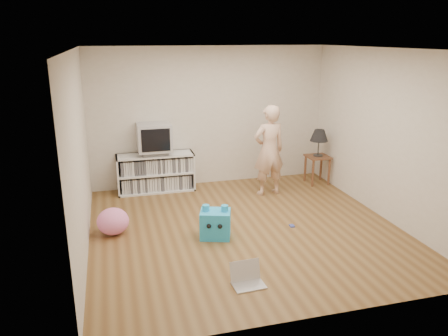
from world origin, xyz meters
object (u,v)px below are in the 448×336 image
(plush_blue, at_px, (215,224))
(crt_tv, at_px, (154,137))
(person, at_px, (269,150))
(dvd_deck, at_px, (155,152))
(media_unit, at_px, (156,172))
(table_lamp, at_px, (319,136))
(side_table, at_px, (317,163))
(laptop, at_px, (247,278))
(plush_pink, at_px, (113,221))

(plush_blue, bearing_deg, crt_tv, 123.02)
(person, bearing_deg, dvd_deck, -26.42)
(media_unit, bearing_deg, plush_blue, -75.08)
(table_lamp, relative_size, plush_blue, 1.02)
(plush_blue, bearing_deg, media_unit, 122.90)
(dvd_deck, distance_m, side_table, 3.11)
(plush_blue, bearing_deg, laptop, -69.34)
(table_lamp, bearing_deg, side_table, 0.00)
(media_unit, bearing_deg, crt_tv, -90.00)
(side_table, xyz_separation_m, person, (-1.13, -0.33, 0.40))
(person, bearing_deg, media_unit, -26.83)
(dvd_deck, distance_m, plush_pink, 1.97)
(crt_tv, relative_size, plush_pink, 1.31)
(side_table, relative_size, person, 0.34)
(dvd_deck, relative_size, person, 0.28)
(dvd_deck, height_order, table_lamp, table_lamp)
(crt_tv, bearing_deg, table_lamp, -6.80)
(plush_blue, height_order, plush_pink, plush_blue)
(media_unit, xyz_separation_m, laptop, (0.65, -3.49, -0.28))
(crt_tv, distance_m, plush_pink, 2.06)
(crt_tv, distance_m, person, 2.07)
(table_lamp, xyz_separation_m, person, (-1.13, -0.33, -0.13))
(crt_tv, height_order, person, person)
(crt_tv, xyz_separation_m, table_lamp, (3.08, -0.37, -0.08))
(table_lamp, distance_m, laptop, 4.04)
(crt_tv, bearing_deg, plush_blue, -74.96)
(dvd_deck, relative_size, laptop, 1.18)
(dvd_deck, xyz_separation_m, plush_pink, (-0.82, -1.71, -0.54))
(crt_tv, xyz_separation_m, person, (1.94, -0.69, -0.20))
(side_table, height_order, plush_pink, side_table)
(laptop, height_order, plush_blue, plush_blue)
(dvd_deck, bearing_deg, media_unit, 90.00)
(dvd_deck, bearing_deg, crt_tv, -90.00)
(person, relative_size, plush_blue, 3.24)
(media_unit, height_order, person, person)
(table_lamp, bearing_deg, crt_tv, 173.20)
(media_unit, bearing_deg, plush_pink, -115.40)
(person, bearing_deg, plush_blue, 41.24)
(media_unit, height_order, laptop, media_unit)
(table_lamp, bearing_deg, person, -163.88)
(person, height_order, plush_blue, person)
(person, bearing_deg, table_lamp, -170.53)
(laptop, bearing_deg, crt_tv, 97.48)
(media_unit, height_order, dvd_deck, dvd_deck)
(laptop, distance_m, plush_pink, 2.30)
(dvd_deck, relative_size, table_lamp, 0.87)
(dvd_deck, xyz_separation_m, table_lamp, (3.08, -0.37, 0.21))
(side_table, height_order, laptop, side_table)
(person, height_order, laptop, person)
(plush_pink, bearing_deg, dvd_deck, 64.40)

